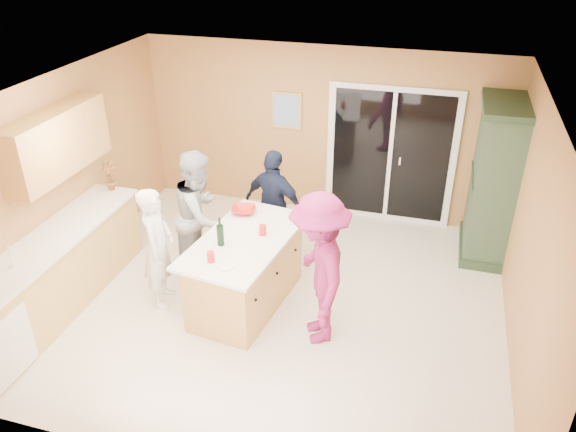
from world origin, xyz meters
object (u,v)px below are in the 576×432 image
(woman_navy, at_px, (274,205))
(woman_grey, at_px, (200,215))
(green_hutch, at_px, (494,183))
(woman_magenta, at_px, (319,270))
(kitchen_island, at_px, (246,274))
(woman_white, at_px, (158,248))

(woman_navy, bearing_deg, woman_grey, 57.64)
(green_hutch, distance_m, woman_navy, 2.94)
(woman_navy, relative_size, woman_magenta, 0.88)
(kitchen_island, distance_m, green_hutch, 3.52)
(kitchen_island, relative_size, woman_white, 1.22)
(woman_white, height_order, woman_navy, woman_navy)
(kitchen_island, xyz_separation_m, woman_white, (-1.00, -0.23, 0.33))
(woman_grey, bearing_deg, green_hutch, -70.23)
(woman_grey, bearing_deg, woman_navy, -53.44)
(green_hutch, xyz_separation_m, woman_grey, (-3.55, -1.59, -0.19))
(kitchen_island, xyz_separation_m, woman_navy, (0.01, 1.14, 0.35))
(green_hutch, xyz_separation_m, woman_navy, (-2.78, -0.92, -0.28))
(green_hutch, distance_m, woman_white, 4.44)
(green_hutch, distance_m, woman_grey, 3.90)
(woman_magenta, bearing_deg, woman_grey, -137.82)
(woman_magenta, bearing_deg, kitchen_island, -131.87)
(woman_navy, height_order, woman_magenta, woman_magenta)
(woman_grey, height_order, woman_magenta, woman_magenta)
(woman_magenta, bearing_deg, woman_navy, -169.87)
(woman_grey, distance_m, woman_navy, 1.03)
(woman_magenta, bearing_deg, green_hutch, 119.97)
(kitchen_island, bearing_deg, green_hutch, 44.20)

